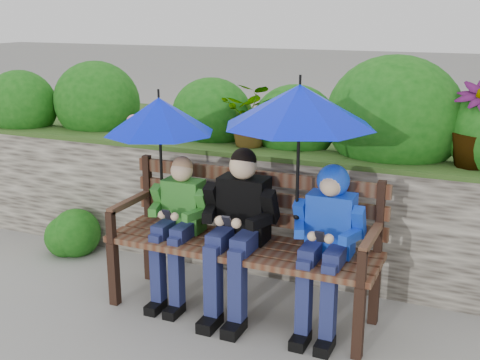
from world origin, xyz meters
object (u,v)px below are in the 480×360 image
at_px(boy_left, 178,220).
at_px(boy_middle, 238,224).
at_px(park_bench, 245,233).
at_px(umbrella_left, 159,116).
at_px(umbrella_right, 300,106).
at_px(boy_right, 327,234).

bearing_deg(boy_left, boy_middle, -1.32).
height_order(park_bench, boy_left, boy_left).
height_order(boy_left, umbrella_left, umbrella_left).
bearing_deg(boy_left, umbrella_right, 0.86).
bearing_deg(boy_middle, umbrella_right, 3.39).
relative_size(umbrella_left, umbrella_right, 0.84).
relative_size(park_bench, umbrella_right, 1.96).
bearing_deg(umbrella_right, boy_left, -179.14).
relative_size(boy_right, umbrella_right, 1.15).
distance_m(boy_middle, boy_right, 0.64).
xyz_separation_m(boy_left, boy_right, (1.13, 0.01, 0.06)).
distance_m(umbrella_left, umbrella_right, 1.08).
bearing_deg(boy_right, umbrella_right, 178.43).
bearing_deg(umbrella_left, boy_left, -21.11).
xyz_separation_m(boy_right, umbrella_left, (-1.29, 0.06, 0.69)).
bearing_deg(umbrella_left, boy_middle, -6.57).
bearing_deg(boy_middle, boy_right, 1.69).
height_order(boy_middle, umbrella_right, umbrella_right).
distance_m(park_bench, boy_middle, 0.14).
relative_size(boy_right, umbrella_left, 1.38).
height_order(park_bench, boy_right, boy_right).
xyz_separation_m(umbrella_left, umbrella_right, (1.07, -0.05, 0.15)).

